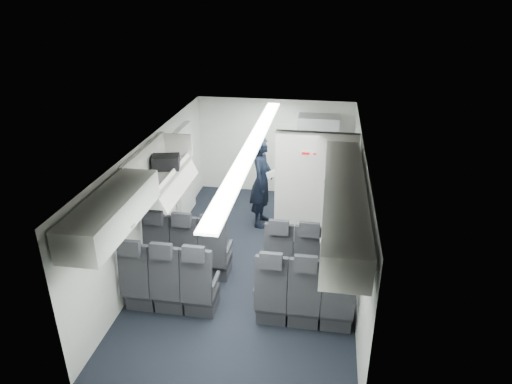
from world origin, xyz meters
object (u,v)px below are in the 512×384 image
(galley_unit, at_px, (317,159))
(flight_attendant, at_px, (262,182))
(boarding_door, at_px, (184,172))
(seat_row_mid, at_px, (235,293))
(carry_on_bag, at_px, (166,163))
(seat_row_front, at_px, (247,259))

(galley_unit, height_order, flight_attendant, galley_unit)
(galley_unit, height_order, boarding_door, galley_unit)
(galley_unit, bearing_deg, flight_attendant, -127.53)
(seat_row_mid, relative_size, carry_on_bag, 7.88)
(boarding_door, relative_size, carry_on_bag, 4.40)
(seat_row_front, xyz_separation_m, carry_on_bag, (-1.39, 0.47, 1.37))
(boarding_door, distance_m, flight_attendant, 1.59)
(seat_row_mid, xyz_separation_m, carry_on_bag, (-1.39, 1.37, 1.37))
(boarding_door, height_order, flight_attendant, boarding_door)
(seat_row_mid, bearing_deg, carry_on_bag, 135.44)
(galley_unit, xyz_separation_m, flight_attendant, (-1.00, -1.31, -0.04))
(seat_row_front, distance_m, seat_row_mid, 0.90)
(galley_unit, xyz_separation_m, carry_on_bag, (-2.34, -2.79, 0.82))
(seat_row_mid, xyz_separation_m, boarding_door, (-1.64, 2.99, 0.55))
(flight_attendant, bearing_deg, seat_row_front, -173.70)
(seat_row_mid, height_order, carry_on_bag, carry_on_bag)
(seat_row_mid, relative_size, galley_unit, 1.75)
(boarding_door, bearing_deg, seat_row_mid, -61.23)
(seat_row_front, distance_m, carry_on_bag, 2.00)
(seat_row_front, height_order, seat_row_mid, same)
(seat_row_mid, bearing_deg, seat_row_front, 90.00)
(boarding_door, bearing_deg, flight_attendant, -5.01)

